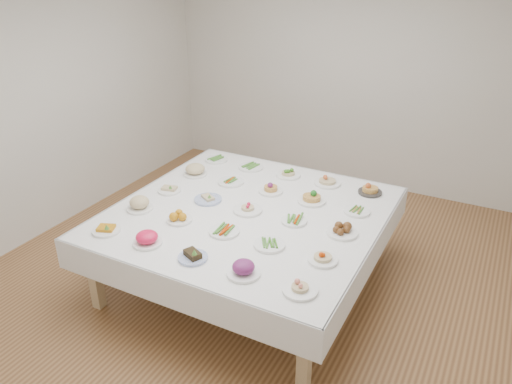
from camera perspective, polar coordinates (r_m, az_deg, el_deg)
The scene contains 27 objects.
room_envelope at distance 4.34m, azimuth 0.36°, elevation 11.67°, with size 5.02×5.02×2.81m.
display_table at distance 4.60m, azimuth -0.87°, elevation -2.88°, with size 2.37×2.37×0.75m.
dish_0 at distance 4.41m, azimuth -16.77°, elevation -3.88°, with size 0.23×0.23×0.10m.
dish_1 at distance 4.14m, azimuth -12.36°, elevation -5.10°, with size 0.23×0.23×0.13m.
dish_2 at distance 3.90m, azimuth -7.25°, elevation -7.08°, with size 0.23×0.23×0.10m.
dish_3 at distance 3.68m, azimuth -1.44°, elevation -8.50°, with size 0.25×0.25×0.15m.
dish_4 at distance 3.54m, azimuth 5.07°, elevation -10.56°, with size 0.25×0.25×0.12m.
dish_5 at distance 4.69m, azimuth -13.18°, elevation -1.29°, with size 0.24×0.24×0.13m.
dish_6 at distance 4.43m, azimuth -8.78°, elevation -2.75°, with size 0.23×0.23×0.10m.
dish_7 at distance 4.22m, azimuth -3.66°, elevation -4.33°, with size 0.26×0.26×0.06m.
dish_8 at distance 4.04m, azimuth 1.56°, elevation -5.94°, with size 0.25×0.25×0.05m.
dish_9 at distance 3.87m, azimuth 7.65°, elevation -7.26°, with size 0.23×0.23×0.11m.
dish_10 at distance 4.99m, azimuth -9.88°, elevation 0.39°, with size 0.23×0.23×0.09m.
dish_11 at distance 4.76m, azimuth -5.52°, elevation -0.58°, with size 0.26×0.26×0.10m.
dish_12 at distance 4.54m, azimuth -0.96°, elevation -1.62°, with size 0.26×0.26×0.12m.
dish_13 at distance 4.39m, azimuth 4.37°, elevation -3.16°, with size 0.24×0.23×0.06m.
dish_14 at distance 4.24m, azimuth 9.84°, elevation -4.11°, with size 0.26×0.26×0.12m.
dish_15 at distance 5.31m, azimuth -6.97°, elevation 2.67°, with size 0.27×0.27×0.15m.
dish_16 at distance 5.11m, azimuth -2.88°, elevation 1.26°, with size 0.26×0.26×0.06m.
dish_17 at distance 4.89m, azimuth 1.70°, elevation 0.56°, with size 0.24×0.24×0.13m.
dish_18 at distance 4.72m, azimuth 6.40°, elevation -0.24°, with size 0.28×0.27×0.17m.
dish_19 at distance 4.62m, azimuth 11.46°, elevation -2.09°, with size 0.24×0.24×0.05m.
dish_20 at distance 5.67m, azimuth -4.54°, elevation 3.81°, with size 0.25×0.25×0.06m.
dish_21 at distance 5.45m, azimuth -0.60°, elevation 2.99°, with size 0.27×0.27×0.06m.
dish_22 at distance 5.25m, azimuth 3.72°, elevation 2.44°, with size 0.25×0.25×0.14m.
dish_23 at distance 5.11m, azimuth 8.19°, elevation 1.57°, with size 0.27×0.27×0.14m.
dish_24 at distance 4.99m, azimuth 12.94°, elevation 0.49°, with size 0.23×0.23×0.13m.
Camera 1 is at (1.94, -3.74, 2.90)m, focal length 35.00 mm.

